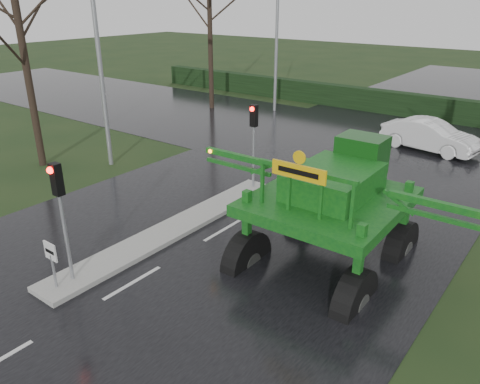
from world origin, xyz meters
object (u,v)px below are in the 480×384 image
Objects in this scene: traffic_signal_mid at (254,129)px; crop_sprayer at (252,189)px; street_light_left_near at (101,31)px; traffic_signal_near at (59,198)px; street_light_left_far at (281,19)px; white_sedan at (427,151)px; keep_left_sign at (51,258)px.

crop_sprayer is at bearing -54.78° from traffic_signal_mid.
street_light_left_near is (-6.89, -1.49, 3.40)m from traffic_signal_mid.
street_light_left_far is at bearing 108.17° from traffic_signal_near.
traffic_signal_near is 0.74× the size of white_sedan.
white_sedan is (0.93, 14.14, -2.28)m from crop_sprayer.
traffic_signal_near is at bearing 90.00° from keep_left_sign.
street_light_left_far is 20.01m from crop_sprayer.
traffic_signal_mid is 0.35× the size of street_light_left_near.
keep_left_sign is 9.12m from traffic_signal_mid.
keep_left_sign reaches higher than white_sedan.
street_light_left_near is at bearing -90.00° from street_light_left_far.
keep_left_sign is 5.67m from crop_sprayer.
street_light_left_far is at bearing 90.00° from street_light_left_near.
white_sedan is at bearing 77.49° from traffic_signal_near.
traffic_signal_mid is 14.68m from street_light_left_far.
traffic_signal_near is at bearing -90.00° from traffic_signal_mid.
street_light_left_near is (-6.89, 7.50, 4.93)m from keep_left_sign.
traffic_signal_near is 18.85m from white_sedan.
traffic_signal_near is 8.50m from traffic_signal_mid.
traffic_signal_mid is at bearing -61.14° from street_light_left_far.
street_light_left_far reaches higher than crop_sprayer.
traffic_signal_mid reaches higher than keep_left_sign.
traffic_signal_mid is at bearing 124.71° from crop_sprayer.
traffic_signal_near reaches higher than white_sedan.
traffic_signal_near is 0.35× the size of street_light_left_near.
street_light_left_near reaches higher than traffic_signal_mid.
keep_left_sign is 0.16× the size of crop_sprayer.
traffic_signal_mid is 7.83m from street_light_left_near.
street_light_left_near reaches higher than keep_left_sign.
traffic_signal_near is 0.41× the size of crop_sprayer.
traffic_signal_mid is at bearing 90.00° from keep_left_sign.
crop_sprayer reaches higher than white_sedan.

